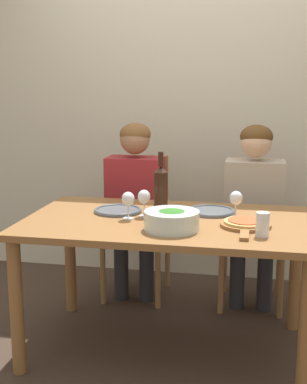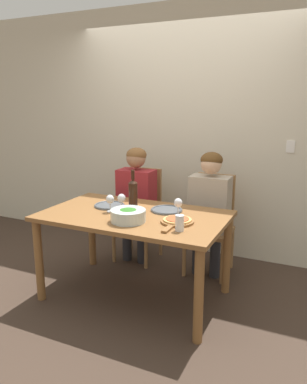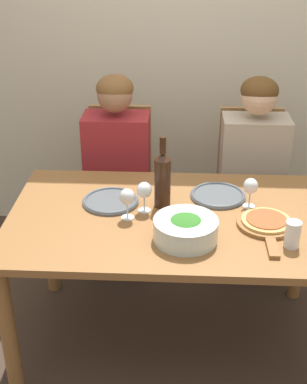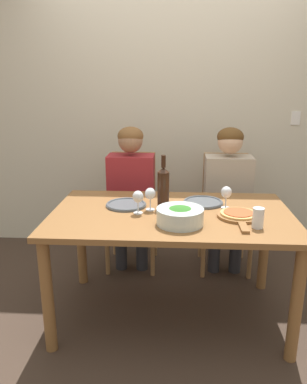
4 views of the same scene
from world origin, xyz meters
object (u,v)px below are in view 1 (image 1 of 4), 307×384
object	(u,v)px
wine_bottle	(161,190)
wine_glass_right	(236,199)
person_woman	(135,195)
chair_left	(139,222)
water_tumbler	(262,224)
broccoli_bowl	(172,220)
dinner_plate_left	(118,210)
person_man	(254,200)
chair_right	(253,228)
dinner_plate_right	(211,211)
pizza_on_board	(246,224)
wine_glass_left	(128,200)
wine_glass_centre	(144,198)

from	to	relation	value
wine_bottle	wine_glass_right	bearing A→B (deg)	1.02
person_woman	wine_glass_right	bearing A→B (deg)	-40.15
chair_left	water_tumbler	distance (m)	1.38
broccoli_bowl	wine_glass_right	distance (m)	0.43
person_woman	wine_bottle	world-z (taller)	person_woman
chair_left	dinner_plate_left	xyz separation A→B (m)	(0.04, -0.70, 0.25)
wine_bottle	wine_glass_right	distance (m)	0.42
water_tumbler	wine_glass_right	bearing A→B (deg)	113.07
chair_left	person_man	distance (m)	0.84
water_tumbler	chair_right	bearing A→B (deg)	92.63
person_woman	dinner_plate_left	world-z (taller)	person_woman
person_man	wine_bottle	world-z (taller)	person_man
chair_left	wine_bottle	size ratio (longest dim) A/B	2.75
dinner_plate_right	pizza_on_board	bearing A→B (deg)	-53.36
chair_right	person_woman	size ratio (longest dim) A/B	0.80
dinner_plate_right	wine_glass_left	world-z (taller)	wine_glass_left
dinner_plate_left	wine_glass_centre	world-z (taller)	wine_glass_centre
person_man	broccoli_bowl	xyz separation A→B (m)	(-0.40, -0.89, 0.07)
broccoli_bowl	wine_glass_right	world-z (taller)	wine_glass_right
pizza_on_board	wine_glass_left	xyz separation A→B (m)	(-0.63, 0.04, 0.09)
chair_left	dinner_plate_left	bearing A→B (deg)	-87.00
water_tumbler	wine_glass_centre	bearing A→B (deg)	157.24
chair_right	water_tumbler	bearing A→B (deg)	-87.37
wine_bottle	dinner_plate_left	xyz separation A→B (m)	(-0.25, 0.02, -0.13)
wine_glass_right	wine_glass_centre	size ratio (longest dim) A/B	1.00
broccoli_bowl	wine_glass_left	distance (m)	0.32
dinner_plate_right	wine_bottle	bearing A→B (deg)	-159.40
person_woman	wine_glass_left	xyz separation A→B (m)	(0.13, -0.73, 0.13)
wine_glass_right	dinner_plate_left	bearing A→B (deg)	179.11
chair_right	wine_glass_left	bearing A→B (deg)	-128.16
person_woman	water_tumbler	size ratio (longest dim) A/B	10.25
chair_right	dinner_plate_right	size ratio (longest dim) A/B	3.56
dinner_plate_left	dinner_plate_right	world-z (taller)	same
chair_right	wine_glass_left	world-z (taller)	chair_right
wine_glass_right	chair_left	bearing A→B (deg)	134.72
wine_glass_centre	chair_left	bearing A→B (deg)	104.91
wine_bottle	chair_right	bearing A→B (deg)	54.69
dinner_plate_left	wine_glass_left	size ratio (longest dim) A/B	1.82
dinner_plate_right	wine_glass_left	xyz separation A→B (m)	(-0.43, -0.23, 0.10)
person_woman	wine_glass_centre	distance (m)	0.70
person_man	dinner_plate_left	distance (m)	0.96
person_woman	water_tumbler	world-z (taller)	person_woman
chair_right	wine_glass_left	xyz separation A→B (m)	(-0.66, -0.85, 0.35)
chair_left	person_woman	world-z (taller)	person_woman
wine_glass_left	pizza_on_board	bearing A→B (deg)	-3.69
person_man	person_woman	bearing A→B (deg)	180.00
wine_glass_left	wine_glass_centre	bearing A→B (deg)	43.71
wine_bottle	wine_glass_centre	xyz separation A→B (m)	(-0.08, -0.06, -0.04)
water_tumbler	person_man	bearing A→B (deg)	92.96
chair_left	pizza_on_board	xyz separation A→B (m)	(0.76, -0.89, 0.26)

